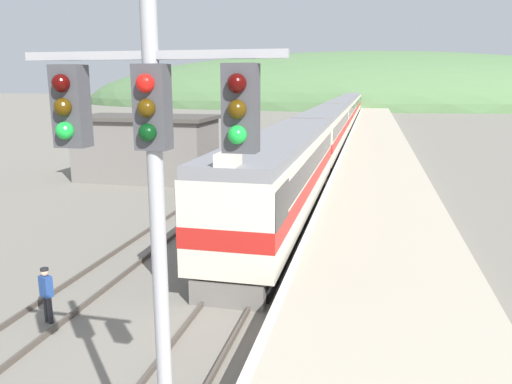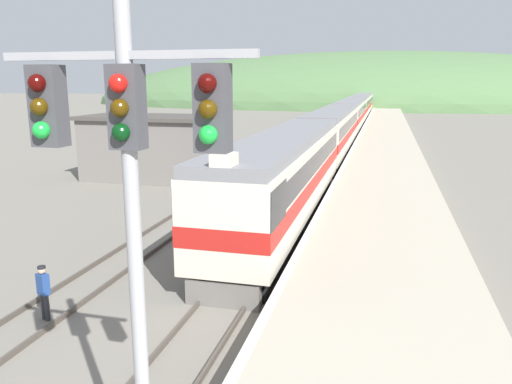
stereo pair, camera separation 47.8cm
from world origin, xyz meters
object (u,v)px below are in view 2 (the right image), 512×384
(carriage_third, at_px, (351,115))
(track_worker, at_px, (44,290))
(express_train_lead_car, at_px, (285,175))
(carriage_fifth, at_px, (366,101))
(signal_mast_main, at_px, (130,182))
(carriage_fourth, at_px, (360,106))
(carriage_second, at_px, (333,131))

(carriage_third, bearing_deg, track_worker, -94.61)
(express_train_lead_car, distance_m, carriage_third, 45.21)
(carriage_fifth, bearing_deg, express_train_lead_car, -90.00)
(signal_mast_main, bearing_deg, carriage_third, 91.25)
(signal_mast_main, bearing_deg, carriage_fourth, 90.91)
(carriage_second, height_order, track_worker, carriage_second)
(carriage_fourth, bearing_deg, carriage_second, -90.00)
(carriage_fourth, bearing_deg, carriage_fifth, 90.00)
(express_train_lead_car, xyz_separation_m, carriage_third, (0.00, 45.21, -0.01))
(carriage_second, xyz_separation_m, signal_mast_main, (1.36, -38.94, 3.05))
(carriage_fourth, relative_size, signal_mast_main, 2.87)
(track_worker, bearing_deg, carriage_third, 85.39)
(carriage_second, height_order, carriage_fifth, same)
(express_train_lead_car, xyz_separation_m, carriage_fifth, (0.00, 91.63, -0.01))
(express_train_lead_car, relative_size, carriage_third, 0.87)
(carriage_fifth, xyz_separation_m, track_worker, (-4.57, -103.01, -1.39))
(signal_mast_main, bearing_deg, track_worker, 136.82)
(express_train_lead_car, height_order, carriage_fourth, express_train_lead_car)
(carriage_second, distance_m, track_worker, 33.72)
(carriage_second, distance_m, carriage_fourth, 46.42)
(carriage_third, xyz_separation_m, carriage_fourth, (0.00, 23.21, 0.00))
(carriage_fifth, bearing_deg, carriage_third, -90.00)
(carriage_third, distance_m, signal_mast_main, 62.24)
(carriage_fourth, xyz_separation_m, signal_mast_main, (1.36, -85.36, 3.05))
(carriage_third, height_order, track_worker, carriage_third)
(carriage_fifth, bearing_deg, track_worker, -92.54)
(express_train_lead_car, bearing_deg, signal_mast_main, -85.42)
(carriage_second, height_order, carriage_third, same)
(carriage_fourth, relative_size, track_worker, 13.97)
(express_train_lead_car, bearing_deg, carriage_fifth, 90.00)
(carriage_fourth, distance_m, signal_mast_main, 85.43)
(express_train_lead_car, xyz_separation_m, track_worker, (-4.57, -11.38, -1.41))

